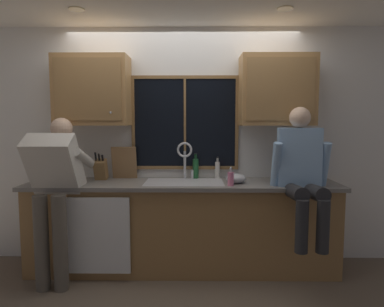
% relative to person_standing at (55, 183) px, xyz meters
% --- Properties ---
extents(back_wall, '(5.51, 0.12, 2.55)m').
position_rel_person_standing_xyz_m(back_wall, '(1.18, 0.68, 0.31)').
color(back_wall, silver).
rests_on(back_wall, floor).
extents(ceiling_downlight_left, '(0.14, 0.14, 0.01)m').
position_rel_person_standing_xyz_m(ceiling_downlight_left, '(0.25, 0.02, 1.58)').
color(ceiling_downlight_left, '#FFEAB2').
extents(ceiling_downlight_right, '(0.14, 0.14, 0.01)m').
position_rel_person_standing_xyz_m(ceiling_downlight_right, '(2.11, 0.02, 1.58)').
color(ceiling_downlight_right, '#FFEAB2').
extents(window_glass, '(1.10, 0.02, 0.95)m').
position_rel_person_standing_xyz_m(window_glass, '(1.20, 0.62, 0.56)').
color(window_glass, black).
extents(window_frame_top, '(1.17, 0.02, 0.04)m').
position_rel_person_standing_xyz_m(window_frame_top, '(1.20, 0.61, 1.05)').
color(window_frame_top, brown).
extents(window_frame_bottom, '(1.17, 0.02, 0.04)m').
position_rel_person_standing_xyz_m(window_frame_bottom, '(1.20, 0.61, 0.07)').
color(window_frame_bottom, brown).
extents(window_frame_left, '(0.03, 0.02, 0.95)m').
position_rel_person_standing_xyz_m(window_frame_left, '(0.63, 0.61, 0.56)').
color(window_frame_left, brown).
extents(window_frame_right, '(0.03, 0.02, 0.95)m').
position_rel_person_standing_xyz_m(window_frame_right, '(1.77, 0.61, 0.56)').
color(window_frame_right, brown).
extents(window_mullion_center, '(0.02, 0.02, 0.95)m').
position_rel_person_standing_xyz_m(window_mullion_center, '(1.20, 0.60, 0.56)').
color(window_mullion_center, brown).
extents(lower_cabinet_run, '(3.11, 0.58, 0.88)m').
position_rel_person_standing_xyz_m(lower_cabinet_run, '(1.18, 0.33, -0.53)').
color(lower_cabinet_run, olive).
rests_on(lower_cabinet_run, floor).
extents(countertop, '(3.17, 0.62, 0.04)m').
position_rel_person_standing_xyz_m(countertop, '(1.18, 0.31, -0.07)').
color(countertop, slate).
rests_on(countertop, lower_cabinet_run).
extents(dishwasher_front, '(0.60, 0.02, 0.74)m').
position_rel_person_standing_xyz_m(dishwasher_front, '(0.39, 0.02, -0.51)').
color(dishwasher_front, white).
extents(upper_cabinet_left, '(0.76, 0.36, 0.72)m').
position_rel_person_standing_xyz_m(upper_cabinet_left, '(0.24, 0.45, 0.89)').
color(upper_cabinet_left, '#A87A47').
extents(upper_cabinet_right, '(0.76, 0.36, 0.72)m').
position_rel_person_standing_xyz_m(upper_cabinet_right, '(2.16, 0.45, 0.89)').
color(upper_cabinet_right, '#A87A47').
extents(sink, '(0.80, 0.46, 0.21)m').
position_rel_person_standing_xyz_m(sink, '(1.20, 0.32, -0.15)').
color(sink, '#B7B7BC').
rests_on(sink, lower_cabinet_run).
extents(faucet, '(0.18, 0.09, 0.40)m').
position_rel_person_standing_xyz_m(faucet, '(1.21, 0.50, 0.21)').
color(faucet, silver).
rests_on(faucet, countertop).
extents(person_standing, '(0.53, 0.68, 1.58)m').
position_rel_person_standing_xyz_m(person_standing, '(0.00, 0.00, 0.00)').
color(person_standing, '#595147').
rests_on(person_standing, floor).
extents(person_sitting_on_counter, '(0.54, 0.62, 1.26)m').
position_rel_person_standing_xyz_m(person_sitting_on_counter, '(2.31, 0.05, 0.14)').
color(person_sitting_on_counter, '#262628').
rests_on(person_sitting_on_counter, countertop).
extents(knife_block, '(0.12, 0.18, 0.32)m').
position_rel_person_standing_xyz_m(knife_block, '(0.31, 0.45, 0.06)').
color(knife_block, olive).
rests_on(knife_block, countertop).
extents(cutting_board, '(0.27, 0.09, 0.35)m').
position_rel_person_standing_xyz_m(cutting_board, '(0.54, 0.54, 0.13)').
color(cutting_board, '#997047').
rests_on(cutting_board, countertop).
extents(mixing_bowl, '(0.20, 0.20, 0.10)m').
position_rel_person_standing_xyz_m(mixing_bowl, '(1.72, 0.29, -0.00)').
color(mixing_bowl, '#B7B7BC').
rests_on(mixing_bowl, countertop).
extents(soap_dispenser, '(0.06, 0.07, 0.19)m').
position_rel_person_standing_xyz_m(soap_dispenser, '(1.66, 0.14, 0.02)').
color(soap_dispenser, pink).
rests_on(soap_dispenser, countertop).
extents(bottle_green_glass, '(0.05, 0.05, 0.24)m').
position_rel_person_standing_xyz_m(bottle_green_glass, '(1.56, 0.56, 0.05)').
color(bottle_green_glass, silver).
rests_on(bottle_green_glass, countertop).
extents(bottle_tall_clear, '(0.07, 0.07, 0.28)m').
position_rel_person_standing_xyz_m(bottle_tall_clear, '(1.32, 0.56, 0.07)').
color(bottle_tall_clear, '#1E592D').
rests_on(bottle_tall_clear, countertop).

